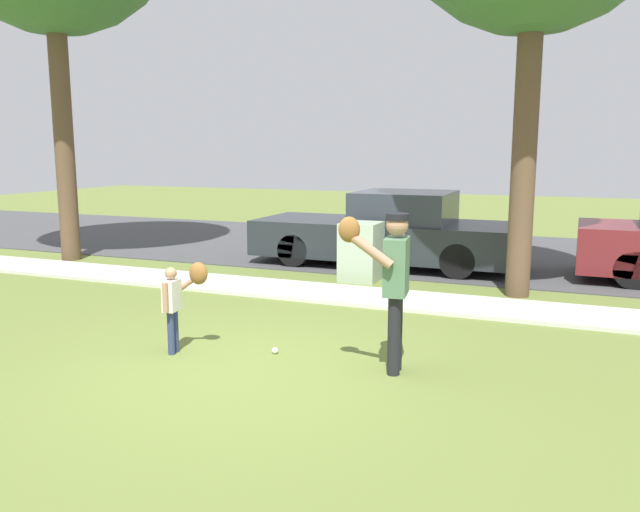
{
  "coord_description": "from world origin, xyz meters",
  "views": [
    {
      "loc": [
        3.19,
        -5.7,
        2.33
      ],
      "look_at": [
        0.24,
        1.57,
        1.0
      ],
      "focal_mm": 35.74,
      "sensor_mm": 36.0,
      "label": 1
    }
  ],
  "objects_px": {
    "baseball": "(275,351)",
    "person_child": "(179,295)",
    "person_adult": "(392,274)",
    "utility_cabinet": "(361,251)",
    "parked_pickup_dark": "(389,232)"
  },
  "relations": [
    {
      "from": "person_adult",
      "to": "person_child",
      "type": "height_order",
      "value": "person_adult"
    },
    {
      "from": "utility_cabinet",
      "to": "person_child",
      "type": "bearing_deg",
      "value": -97.58
    },
    {
      "from": "utility_cabinet",
      "to": "baseball",
      "type": "bearing_deg",
      "value": -84.69
    },
    {
      "from": "person_adult",
      "to": "person_child",
      "type": "xyz_separation_m",
      "value": [
        -2.42,
        -0.28,
        -0.37
      ]
    },
    {
      "from": "person_child",
      "to": "utility_cabinet",
      "type": "distance_m",
      "value": 4.72
    },
    {
      "from": "utility_cabinet",
      "to": "parked_pickup_dark",
      "type": "relative_size",
      "value": 0.2
    },
    {
      "from": "baseball",
      "to": "utility_cabinet",
      "type": "relative_size",
      "value": 0.07
    },
    {
      "from": "baseball",
      "to": "utility_cabinet",
      "type": "xyz_separation_m",
      "value": [
        -0.4,
        4.31,
        0.48
      ]
    },
    {
      "from": "person_child",
      "to": "parked_pickup_dark",
      "type": "bearing_deg",
      "value": 75.89
    },
    {
      "from": "person_adult",
      "to": "utility_cabinet",
      "type": "height_order",
      "value": "person_adult"
    },
    {
      "from": "baseball",
      "to": "person_child",
      "type": "bearing_deg",
      "value": -160.25
    },
    {
      "from": "person_adult",
      "to": "person_child",
      "type": "relative_size",
      "value": 1.6
    },
    {
      "from": "person_child",
      "to": "baseball",
      "type": "xyz_separation_m",
      "value": [
        1.02,
        0.37,
        -0.64
      ]
    },
    {
      "from": "baseball",
      "to": "utility_cabinet",
      "type": "bearing_deg",
      "value": 95.31
    },
    {
      "from": "parked_pickup_dark",
      "to": "utility_cabinet",
      "type": "bearing_deg",
      "value": 87.65
    }
  ]
}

